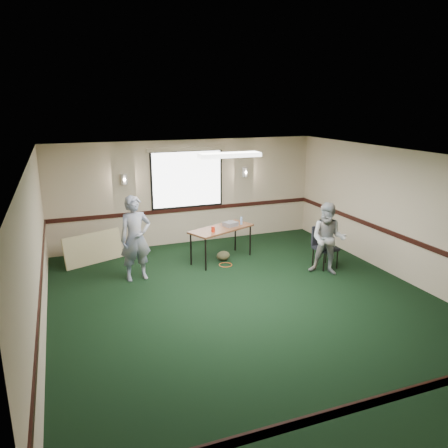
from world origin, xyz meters
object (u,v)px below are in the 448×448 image
object	(u,v)px
conference_chair	(323,243)
person_right	(328,239)
person_left	(136,238)
folding_table	(221,230)
projector	(230,224)

from	to	relation	value
conference_chair	person_right	bearing A→B (deg)	-118.01
conference_chair	person_right	distance (m)	0.51
conference_chair	person_left	size ratio (longest dim) A/B	0.52
person_right	folding_table	bearing A→B (deg)	178.91
projector	person_left	xyz separation A→B (m)	(-2.31, -0.52, 0.06)
folding_table	person_right	distance (m)	2.44
projector	person_left	distance (m)	2.37
projector	person_right	size ratio (longest dim) A/B	0.19
person_right	conference_chair	bearing A→B (deg)	108.16
conference_chair	person_left	xyz separation A→B (m)	(-4.07, 0.73, 0.35)
person_right	person_left	bearing A→B (deg)	-156.51
folding_table	person_right	size ratio (longest dim) A/B	1.08
projector	person_left	world-z (taller)	person_left
person_left	projector	bearing A→B (deg)	5.99
folding_table	projector	distance (m)	0.28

